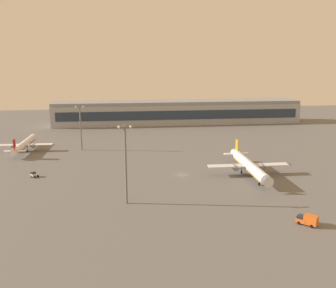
% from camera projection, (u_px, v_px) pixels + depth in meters
% --- Properties ---
extents(ground_plane, '(416.00, 416.00, 0.00)m').
position_uv_depth(ground_plane, '(182.00, 175.00, 148.02)').
color(ground_plane, '#605E5B').
extents(terminal_building, '(175.73, 22.40, 16.40)m').
position_uv_depth(terminal_building, '(178.00, 112.00, 265.11)').
color(terminal_building, '#9EA3AD').
rests_on(terminal_building, ground).
extents(airplane_terminal_side, '(32.81, 42.23, 10.86)m').
position_uv_depth(airplane_terminal_side, '(249.00, 165.00, 146.73)').
color(airplane_terminal_side, silver).
rests_on(airplane_terminal_side, ground).
extents(airplane_far_stand, '(28.39, 36.52, 9.38)m').
position_uv_depth(airplane_far_stand, '(24.00, 144.00, 185.36)').
color(airplane_far_stand, white).
rests_on(airplane_far_stand, ground).
extents(pushback_tug, '(3.53, 3.32, 2.05)m').
position_uv_depth(pushback_tug, '(33.00, 174.00, 145.06)').
color(pushback_tug, white).
rests_on(pushback_tug, ground).
extents(catering_truck, '(5.65, 5.66, 3.05)m').
position_uv_depth(catering_truck, '(308.00, 220.00, 102.89)').
color(catering_truck, '#D85919').
rests_on(catering_truck, ground).
extents(apron_light_west, '(4.80, 0.90, 25.75)m').
position_uv_depth(apron_light_west, '(126.00, 160.00, 115.48)').
color(apron_light_west, slate).
rests_on(apron_light_west, ground).
extents(apron_light_central, '(4.80, 0.90, 22.85)m').
position_uv_depth(apron_light_central, '(81.00, 125.00, 185.62)').
color(apron_light_central, slate).
rests_on(apron_light_central, ground).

